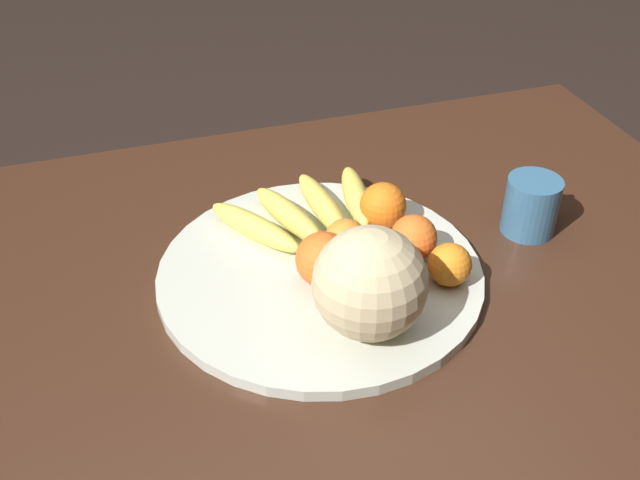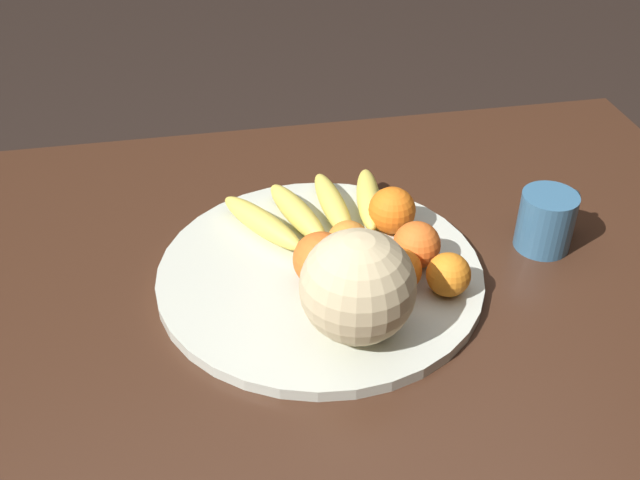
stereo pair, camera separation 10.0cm
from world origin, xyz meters
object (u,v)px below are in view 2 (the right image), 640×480
at_px(fruit_bowl, 320,273).
at_px(orange_back_left, 321,260).
at_px(kitchen_table, 332,325).
at_px(produce_tag, 360,290).
at_px(orange_mid_center, 392,210).
at_px(orange_front_left, 348,242).
at_px(orange_top_small, 400,270).
at_px(orange_back_right, 448,275).
at_px(ceramic_mug, 547,220).
at_px(banana_bunch, 315,210).
at_px(orange_front_right, 417,245).
at_px(melon, 354,287).

height_order(fruit_bowl, orange_back_left, orange_back_left).
xyz_separation_m(kitchen_table, produce_tag, (0.02, -0.07, 0.12)).
height_order(kitchen_table, orange_mid_center, orange_mid_center).
distance_m(orange_front_left, produce_tag, 0.08).
bearing_deg(orange_back_left, orange_mid_center, 38.77).
bearing_deg(orange_front_left, orange_mid_center, 36.37).
bearing_deg(orange_mid_center, orange_top_small, -100.66).
distance_m(orange_back_right, ceramic_mug, 0.20).
distance_m(orange_back_right, produce_tag, 0.12).
bearing_deg(orange_back_left, banana_bunch, 82.70).
bearing_deg(orange_back_left, ceramic_mug, 7.33).
xyz_separation_m(orange_mid_center, ceramic_mug, (0.22, -0.06, -0.01)).
bearing_deg(orange_top_small, orange_back_left, 162.66).
distance_m(banana_bunch, orange_front_right, 0.17).
height_order(orange_back_left, orange_back_right, orange_back_left).
relative_size(melon, produce_tag, 1.51).
bearing_deg(banana_bunch, melon, 169.52).
xyz_separation_m(orange_front_left, orange_mid_center, (0.08, 0.06, 0.00)).
relative_size(kitchen_table, orange_front_right, 19.64).
bearing_deg(orange_back_left, produce_tag, -31.07).
xyz_separation_m(orange_front_left, orange_top_small, (0.05, -0.07, -0.00)).
relative_size(fruit_bowl, orange_front_left, 7.51).
height_order(orange_front_right, orange_mid_center, orange_mid_center).
bearing_deg(orange_front_left, orange_front_right, -17.49).
relative_size(kitchen_table, orange_back_right, 21.98).
bearing_deg(orange_mid_center, fruit_bowl, -148.85).
distance_m(fruit_bowl, orange_front_left, 0.06).
height_order(melon, orange_back_right, melon).
relative_size(orange_back_left, ceramic_mug, 0.69).
bearing_deg(orange_mid_center, orange_back_right, -76.64).
bearing_deg(orange_top_small, produce_tag, 177.60).
relative_size(banana_bunch, orange_front_left, 4.34).
bearing_deg(fruit_bowl, orange_top_small, -31.18).
relative_size(banana_bunch, orange_mid_center, 3.76).
xyz_separation_m(orange_back_left, orange_back_right, (0.16, -0.05, -0.01)).
relative_size(kitchen_table, melon, 9.13).
height_order(banana_bunch, orange_back_left, orange_back_left).
xyz_separation_m(orange_front_left, orange_back_right, (0.11, -0.09, -0.00)).
bearing_deg(ceramic_mug, banana_bunch, 163.06).
relative_size(orange_back_right, orange_top_small, 0.99).
distance_m(fruit_bowl, orange_front_right, 0.14).
distance_m(orange_front_right, orange_back_left, 0.14).
height_order(orange_front_left, orange_top_small, same).
distance_m(orange_mid_center, ceramic_mug, 0.22).
xyz_separation_m(fruit_bowl, produce_tag, (0.04, -0.06, 0.01)).
xyz_separation_m(melon, banana_bunch, (-0.00, 0.24, -0.05)).
xyz_separation_m(orange_front_right, orange_top_small, (-0.04, -0.05, -0.00)).
height_order(orange_back_right, ceramic_mug, ceramic_mug).
xyz_separation_m(orange_mid_center, orange_back_left, (-0.12, -0.10, 0.00)).
relative_size(kitchen_table, orange_top_small, 21.76).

